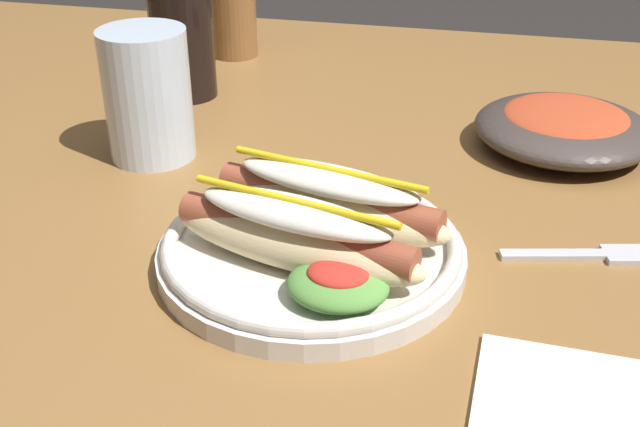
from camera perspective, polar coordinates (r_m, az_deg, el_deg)
The scene contains 7 objects.
dining_table at distance 0.80m, azimuth 1.43°, elevation -2.96°, with size 1.48×1.10×0.74m.
hot_dog_plate at distance 0.62m, azimuth -0.55°, elevation -1.73°, with size 0.25×0.25×0.08m.
fork at distance 0.68m, azimuth 18.79°, elevation -2.86°, with size 0.12×0.05×0.00m.
soda_cup at distance 0.97m, azimuth -9.95°, elevation 12.26°, with size 0.08×0.08×0.14m, color black.
water_cup at distance 0.81m, azimuth -12.39°, elevation 8.40°, with size 0.09×0.09×0.13m, color silver.
side_bowl at distance 0.86m, azimuth 17.29°, elevation 6.03°, with size 0.19×0.19×0.05m.
napkin at distance 0.53m, azimuth 18.32°, elevation -13.50°, with size 0.13×0.12×0.00m, color white.
Camera 1 is at (0.13, -0.66, 1.09)m, focal length 44.14 mm.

